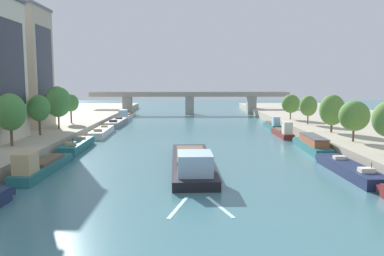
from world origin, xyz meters
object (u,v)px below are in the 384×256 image
at_px(tree_right_midway, 354,116).
at_px(moored_boat_right_midway, 283,132).
at_px(moored_boat_right_gap_after, 272,125).
at_px(moored_boat_left_near, 102,132).
at_px(tree_left_end_of_row, 39,108).
at_px(tree_left_far, 71,103).
at_px(tree_right_far, 308,106).
at_px(moored_boat_right_near, 312,144).
at_px(tree_left_third, 58,102).
at_px(moored_boat_right_upstream, 349,169).
at_px(moored_boat_left_gap_after, 77,145).
at_px(tree_right_nearest, 291,104).
at_px(tree_left_nearest, 10,112).
at_px(tree_right_end_of_row, 332,110).
at_px(bridge_far, 190,100).
at_px(moored_boat_left_downstream, 117,123).
at_px(moored_boat_left_end, 126,115).
at_px(barge_midriver, 192,162).
at_px(moored_boat_left_upstream, 41,166).

bearing_deg(tree_right_midway, moored_boat_right_midway, 108.95).
xyz_separation_m(moored_boat_right_gap_after, tree_right_midway, (5.31, -30.75, 4.83)).
relative_size(moored_boat_left_near, tree_left_end_of_row, 2.16).
relative_size(moored_boat_right_gap_after, tree_left_far, 1.73).
bearing_deg(tree_left_end_of_row, tree_right_far, 17.43).
bearing_deg(tree_left_far, moored_boat_right_near, -28.23).
bearing_deg(tree_left_third, moored_boat_right_upstream, -34.01).
relative_size(moored_boat_left_gap_after, tree_left_end_of_row, 2.02).
bearing_deg(tree_right_nearest, tree_left_nearest, -142.81).
xyz_separation_m(tree_right_end_of_row, tree_right_nearest, (-1.15, 22.99, -0.25)).
distance_m(moored_boat_left_gap_after, bridge_far, 69.17).
bearing_deg(moored_boat_right_gap_after, moored_boat_left_downstream, 168.96).
height_order(tree_left_end_of_row, tree_right_far, tree_left_end_of_row).
distance_m(moored_boat_right_near, tree_left_far, 50.78).
xyz_separation_m(moored_boat_left_gap_after, tree_right_end_of_row, (42.91, 6.50, 5.09)).
distance_m(moored_boat_right_near, tree_right_end_of_row, 10.89).
relative_size(moored_boat_left_end, tree_left_end_of_row, 2.37).
xyz_separation_m(tree_left_third, tree_right_far, (49.42, 7.00, -1.29)).
bearing_deg(tree_left_third, tree_right_nearest, 19.66).
bearing_deg(moored_boat_right_near, barge_midriver, -146.20).
bearing_deg(moored_boat_left_end, tree_left_end_of_row, -98.02).
bearing_deg(moored_boat_left_end, moored_boat_right_midway, -46.48).
xyz_separation_m(moored_boat_left_gap_after, tree_left_far, (-7.47, 22.57, 5.46)).
height_order(tree_left_far, tree_right_end_of_row, tree_right_end_of_row).
distance_m(moored_boat_right_gap_after, tree_right_nearest, 7.21).
bearing_deg(barge_midriver, tree_left_third, 133.48).
relative_size(tree_right_midway, tree_right_end_of_row, 0.92).
bearing_deg(moored_boat_left_upstream, tree_left_third, 103.88).
bearing_deg(moored_boat_right_midway, moored_boat_left_near, 175.50).
distance_m(moored_boat_left_near, tree_right_midway, 47.01).
relative_size(tree_left_nearest, tree_right_far, 1.23).
relative_size(barge_midriver, tree_left_nearest, 3.28).
bearing_deg(moored_boat_right_near, moored_boat_right_midway, 93.19).
bearing_deg(moored_boat_left_end, tree_right_end_of_row, -46.62).
bearing_deg(tree_right_midway, moored_boat_right_near, 153.28).
bearing_deg(tree_left_far, moored_boat_left_gap_after, -71.68).
xyz_separation_m(moored_boat_left_end, tree_right_end_of_row, (43.17, -45.68, 4.97)).
bearing_deg(moored_boat_right_near, tree_right_nearest, 81.28).
xyz_separation_m(tree_left_nearest, tree_right_far, (49.58, 26.60, -0.92)).
bearing_deg(tree_right_midway, tree_right_end_of_row, 86.65).
bearing_deg(moored_boat_left_near, tree_left_nearest, -106.78).
relative_size(moored_boat_right_gap_after, tree_left_end_of_row, 1.60).
bearing_deg(moored_boat_right_upstream, tree_left_third, 145.99).
bearing_deg(moored_boat_left_downstream, tree_right_end_of_row, -32.73).
bearing_deg(bridge_far, moored_boat_left_gap_after, -105.41).
xyz_separation_m(moored_boat_left_near, moored_boat_right_gap_after, (36.65, 10.15, 0.20)).
bearing_deg(moored_boat_left_upstream, moored_boat_left_downstream, 90.08).
relative_size(tree_left_nearest, bridge_far, 0.11).
relative_size(moored_boat_left_upstream, tree_right_nearest, 2.51).
bearing_deg(barge_midriver, moored_boat_left_end, 105.48).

